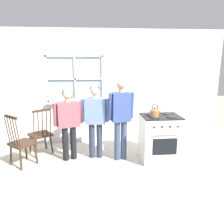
{
  "coord_description": "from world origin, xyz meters",
  "views": [
    {
      "loc": [
        0.02,
        -3.84,
        1.98
      ],
      "look_at": [
        0.41,
        0.3,
        1.0
      ],
      "focal_mm": 35.0,
      "sensor_mm": 36.0,
      "label": 1
    }
  ],
  "objects_px": {
    "person_teen_center": "(95,115)",
    "stove": "(160,137)",
    "chair_by_window": "(41,134)",
    "person_adult_right": "(121,113)",
    "chair_near_wall": "(21,143)",
    "potted_plant": "(71,98)",
    "person_elderly_left": "(68,118)",
    "kettle": "(155,112)"
  },
  "relations": [
    {
      "from": "person_teen_center",
      "to": "potted_plant",
      "type": "xyz_separation_m",
      "value": [
        -0.54,
        0.87,
        0.21
      ]
    },
    {
      "from": "stove",
      "to": "chair_by_window",
      "type": "bearing_deg",
      "value": 168.67
    },
    {
      "from": "chair_by_window",
      "to": "person_teen_center",
      "type": "relative_size",
      "value": 0.67
    },
    {
      "from": "kettle",
      "to": "stove",
      "type": "bearing_deg",
      "value": 37.68
    },
    {
      "from": "chair_by_window",
      "to": "person_teen_center",
      "type": "xyz_separation_m",
      "value": [
        1.17,
        -0.29,
        0.47
      ]
    },
    {
      "from": "chair_by_window",
      "to": "person_adult_right",
      "type": "xyz_separation_m",
      "value": [
        1.68,
        -0.43,
        0.53
      ]
    },
    {
      "from": "chair_by_window",
      "to": "person_elderly_left",
      "type": "distance_m",
      "value": 0.84
    },
    {
      "from": "kettle",
      "to": "potted_plant",
      "type": "height_order",
      "value": "potted_plant"
    },
    {
      "from": "chair_by_window",
      "to": "person_teen_center",
      "type": "height_order",
      "value": "person_teen_center"
    },
    {
      "from": "person_teen_center",
      "to": "potted_plant",
      "type": "distance_m",
      "value": 1.05
    },
    {
      "from": "kettle",
      "to": "person_adult_right",
      "type": "bearing_deg",
      "value": 162.65
    },
    {
      "from": "chair_near_wall",
      "to": "person_teen_center",
      "type": "xyz_separation_m",
      "value": [
        1.43,
        0.21,
        0.47
      ]
    },
    {
      "from": "chair_by_window",
      "to": "stove",
      "type": "xyz_separation_m",
      "value": [
        2.47,
        -0.49,
        0.03
      ]
    },
    {
      "from": "chair_by_window",
      "to": "potted_plant",
      "type": "distance_m",
      "value": 1.09
    },
    {
      "from": "chair_by_window",
      "to": "chair_near_wall",
      "type": "bearing_deg",
      "value": 28.48
    },
    {
      "from": "person_teen_center",
      "to": "stove",
      "type": "distance_m",
      "value": 1.38
    },
    {
      "from": "person_elderly_left",
      "to": "potted_plant",
      "type": "relative_size",
      "value": 4.6
    },
    {
      "from": "chair_by_window",
      "to": "chair_near_wall",
      "type": "height_order",
      "value": "same"
    },
    {
      "from": "chair_near_wall",
      "to": "person_elderly_left",
      "type": "height_order",
      "value": "person_elderly_left"
    },
    {
      "from": "chair_by_window",
      "to": "chair_near_wall",
      "type": "relative_size",
      "value": 1.0
    },
    {
      "from": "person_adult_right",
      "to": "chair_near_wall",
      "type": "bearing_deg",
      "value": 172.41
    },
    {
      "from": "kettle",
      "to": "potted_plant",
      "type": "relative_size",
      "value": 0.79
    },
    {
      "from": "person_teen_center",
      "to": "chair_by_window",
      "type": "bearing_deg",
      "value": 172.27
    },
    {
      "from": "person_elderly_left",
      "to": "person_teen_center",
      "type": "xyz_separation_m",
      "value": [
        0.53,
        0.05,
        0.04
      ]
    },
    {
      "from": "person_adult_right",
      "to": "stove",
      "type": "relative_size",
      "value": 1.51
    },
    {
      "from": "person_elderly_left",
      "to": "potted_plant",
      "type": "distance_m",
      "value": 0.96
    },
    {
      "from": "person_elderly_left",
      "to": "potted_plant",
      "type": "bearing_deg",
      "value": 71.98
    },
    {
      "from": "stove",
      "to": "chair_near_wall",
      "type": "bearing_deg",
      "value": -179.9
    },
    {
      "from": "kettle",
      "to": "potted_plant",
      "type": "distance_m",
      "value": 2.06
    },
    {
      "from": "chair_by_window",
      "to": "stove",
      "type": "relative_size",
      "value": 0.94
    },
    {
      "from": "chair_near_wall",
      "to": "person_adult_right",
      "type": "distance_m",
      "value": 2.0
    },
    {
      "from": "kettle",
      "to": "potted_plant",
      "type": "bearing_deg",
      "value": 144.06
    },
    {
      "from": "chair_near_wall",
      "to": "person_elderly_left",
      "type": "relative_size",
      "value": 0.7
    },
    {
      "from": "person_teen_center",
      "to": "person_adult_right",
      "type": "height_order",
      "value": "person_adult_right"
    },
    {
      "from": "person_teen_center",
      "to": "potted_plant",
      "type": "bearing_deg",
      "value": 127.99
    },
    {
      "from": "stove",
      "to": "person_elderly_left",
      "type": "bearing_deg",
      "value": 175.13
    },
    {
      "from": "potted_plant",
      "to": "stove",
      "type": "bearing_deg",
      "value": -30.38
    },
    {
      "from": "potted_plant",
      "to": "kettle",
      "type": "bearing_deg",
      "value": -35.94
    },
    {
      "from": "stove",
      "to": "potted_plant",
      "type": "bearing_deg",
      "value": 149.62
    },
    {
      "from": "stove",
      "to": "potted_plant",
      "type": "distance_m",
      "value": 2.23
    },
    {
      "from": "kettle",
      "to": "person_elderly_left",
      "type": "bearing_deg",
      "value": 170.18
    },
    {
      "from": "chair_near_wall",
      "to": "potted_plant",
      "type": "distance_m",
      "value": 1.55
    }
  ]
}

